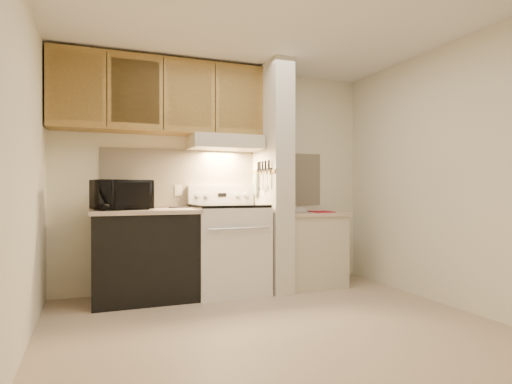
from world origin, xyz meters
TOP-DOWN VIEW (x-y plane):
  - floor at (0.00, 0.00)m, footprint 3.60×3.60m
  - ceiling at (0.00, 0.00)m, footprint 3.60×3.60m
  - wall_back at (0.00, 1.50)m, footprint 3.60×2.50m
  - wall_left at (-1.80, 0.00)m, footprint 0.02×3.00m
  - wall_right at (1.80, 0.00)m, footprint 0.02×3.00m
  - backsplash at (0.00, 1.49)m, footprint 2.60×0.02m
  - range_body at (0.00, 1.16)m, footprint 0.76×0.65m
  - oven_window at (0.00, 0.84)m, footprint 0.50×0.01m
  - oven_handle at (0.00, 0.80)m, footprint 0.65×0.02m
  - cooktop at (0.00, 1.16)m, footprint 0.74×0.64m
  - range_backguard at (0.00, 1.44)m, footprint 0.76×0.08m
  - range_display at (0.00, 1.40)m, footprint 0.10×0.01m
  - range_knob_left_outer at (-0.28, 1.40)m, footprint 0.05×0.02m
  - range_knob_left_inner at (-0.18, 1.40)m, footprint 0.05×0.02m
  - range_knob_right_inner at (0.18, 1.40)m, footprint 0.05×0.02m
  - range_knob_right_outer at (0.28, 1.40)m, footprint 0.05×0.02m
  - dishwasher_front at (-0.88, 1.17)m, footprint 1.00×0.63m
  - left_countertop at (-0.88, 1.17)m, footprint 1.04×0.67m
  - spoon_rest at (-0.48, 1.36)m, footprint 0.23×0.10m
  - teal_jar at (-1.23, 1.06)m, footprint 0.13×0.13m
  - outlet at (-0.48, 1.48)m, footprint 0.08×0.01m
  - microwave at (-1.10, 1.15)m, footprint 0.60×0.48m
  - partition_pillar at (0.51, 1.15)m, footprint 0.22×0.70m
  - pillar_trim at (0.39, 1.15)m, footprint 0.01×0.70m
  - knife_strip at (0.39, 1.10)m, footprint 0.02×0.42m
  - knife_blade_a at (0.38, 0.93)m, footprint 0.01×0.03m
  - knife_handle_a at (0.38, 0.93)m, footprint 0.02×0.02m
  - knife_blade_b at (0.38, 1.03)m, footprint 0.01×0.04m
  - knife_handle_b at (0.38, 1.03)m, footprint 0.02×0.02m
  - knife_blade_c at (0.38, 1.10)m, footprint 0.01×0.04m
  - knife_handle_c at (0.38, 1.11)m, footprint 0.02×0.02m
  - knife_blade_d at (0.38, 1.18)m, footprint 0.01×0.04m
  - knife_handle_d at (0.38, 1.19)m, footprint 0.02×0.02m
  - knife_blade_e at (0.38, 1.26)m, footprint 0.01×0.04m
  - knife_handle_e at (0.38, 1.25)m, footprint 0.02×0.02m
  - oven_mitt at (0.38, 1.32)m, footprint 0.03×0.10m
  - right_cab_base at (0.97, 1.15)m, footprint 0.70×0.60m
  - right_countertop at (0.97, 1.15)m, footprint 0.74×0.64m
  - red_folder at (1.07, 1.04)m, footprint 0.25×0.33m
  - white_box at (0.92, 1.33)m, footprint 0.16×0.12m
  - range_hood at (0.00, 1.28)m, footprint 0.78×0.44m
  - hood_lip at (0.00, 1.07)m, footprint 0.78×0.04m
  - upper_cabinets at (-0.69, 1.32)m, footprint 2.18×0.33m
  - cab_door_a at (-1.51, 1.17)m, footprint 0.46×0.01m
  - cab_gap_a at (-1.23, 1.16)m, footprint 0.01×0.01m
  - cab_door_b at (-0.96, 1.17)m, footprint 0.46×0.01m
  - cab_gap_b at (-0.69, 1.16)m, footprint 0.01×0.01m
  - cab_door_c at (-0.42, 1.17)m, footprint 0.46×0.01m
  - cab_gap_c at (-0.14, 1.16)m, footprint 0.01×0.01m
  - cab_door_d at (0.13, 1.17)m, footprint 0.46×0.01m

SIDE VIEW (x-z plane):
  - floor at x=0.00m, z-range 0.00..0.00m
  - right_cab_base at x=0.97m, z-range 0.00..0.81m
  - dishwasher_front at x=-0.88m, z-range 0.00..0.87m
  - range_body at x=0.00m, z-range 0.00..0.92m
  - oven_window at x=0.00m, z-range 0.35..0.65m
  - oven_handle at x=0.00m, z-range 0.71..0.73m
  - right_countertop at x=0.97m, z-range 0.81..0.85m
  - red_folder at x=1.07m, z-range 0.85..0.86m
  - white_box at x=0.92m, z-range 0.85..0.89m
  - left_countertop at x=-0.88m, z-range 0.87..0.91m
  - spoon_rest at x=-0.48m, z-range 0.91..0.93m
  - cooktop at x=0.00m, z-range 0.92..0.95m
  - teal_jar at x=-1.23m, z-range 0.91..1.02m
  - range_backguard at x=0.00m, z-range 0.95..1.15m
  - range_display at x=0.00m, z-range 1.03..1.07m
  - range_knob_left_outer at x=-0.28m, z-range 1.03..1.07m
  - range_knob_left_inner at x=-0.18m, z-range 1.03..1.07m
  - range_knob_right_inner at x=0.18m, z-range 1.03..1.07m
  - range_knob_right_outer at x=0.28m, z-range 1.03..1.07m
  - microwave at x=-1.10m, z-range 0.91..1.20m
  - outlet at x=-0.48m, z-range 1.04..1.16m
  - oven_mitt at x=0.38m, z-range 1.05..1.29m
  - knife_blade_c at x=0.38m, z-range 1.10..1.30m
  - knife_blade_b at x=0.38m, z-range 1.12..1.30m
  - knife_blade_e at x=0.38m, z-range 1.12..1.30m
  - knife_blade_a at x=0.38m, z-range 1.14..1.30m
  - knife_blade_d at x=0.38m, z-range 1.14..1.30m
  - backsplash at x=0.00m, z-range 0.92..1.55m
  - wall_back at x=0.00m, z-range 1.24..1.26m
  - wall_left at x=-1.80m, z-range 0.00..2.50m
  - wall_right at x=1.80m, z-range 0.00..2.50m
  - partition_pillar at x=0.51m, z-range 0.00..2.50m
  - pillar_trim at x=0.39m, z-range 1.28..1.32m
  - knife_strip at x=0.39m, z-range 1.30..1.34m
  - knife_handle_a at x=0.38m, z-range 1.32..1.42m
  - knife_handle_b at x=0.38m, z-range 1.32..1.42m
  - knife_handle_c at x=0.38m, z-range 1.32..1.42m
  - knife_handle_d at x=0.38m, z-range 1.32..1.42m
  - knife_handle_e at x=0.38m, z-range 1.32..1.42m
  - hood_lip at x=0.00m, z-range 1.55..1.61m
  - range_hood at x=0.00m, z-range 1.55..1.70m
  - upper_cabinets at x=-0.69m, z-range 1.70..2.47m
  - cab_door_a at x=-1.51m, z-range 1.77..2.40m
  - cab_gap_a at x=-1.23m, z-range 1.72..2.45m
  - cab_door_b at x=-0.96m, z-range 1.77..2.40m
  - cab_gap_b at x=-0.69m, z-range 1.72..2.45m
  - cab_door_c at x=-0.42m, z-range 1.77..2.40m
  - cab_gap_c at x=-0.14m, z-range 1.72..2.45m
  - cab_door_d at x=0.13m, z-range 1.77..2.40m
  - ceiling at x=0.00m, z-range 2.50..2.50m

